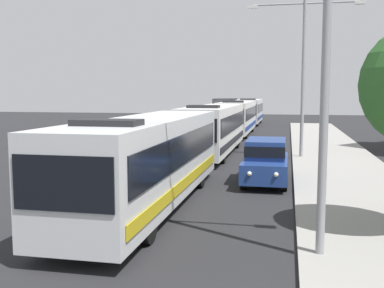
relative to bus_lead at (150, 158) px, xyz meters
The scene contains 8 objects.
bus_lead is the anchor object (origin of this frame).
bus_second_in_line 13.77m from the bus_lead, 90.00° to the left, with size 2.58×12.30×3.21m.
bus_middle 27.55m from the bus_lead, 90.00° to the left, with size 2.58×12.04×3.21m.
bus_fourth_in_line 41.52m from the bus_lead, 90.00° to the left, with size 2.58×10.56×3.21m.
white_suv 6.17m from the bus_lead, 52.93° to the left, with size 1.86×4.54×1.90m.
box_truck_oncoming 42.67m from the bus_lead, 94.44° to the left, with size 2.35×8.14×3.15m.
streetlamp_near 7.73m from the bus_lead, 36.62° to the right, with size 6.27×0.28×8.78m.
streetlamp_mid 14.35m from the bus_lead, 66.97° to the left, with size 6.50×0.28×9.00m.
Camera 1 is at (3.30, -2.76, 3.91)m, focal length 42.71 mm.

